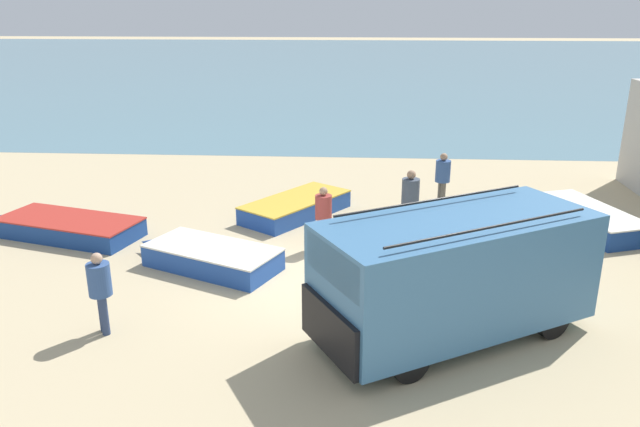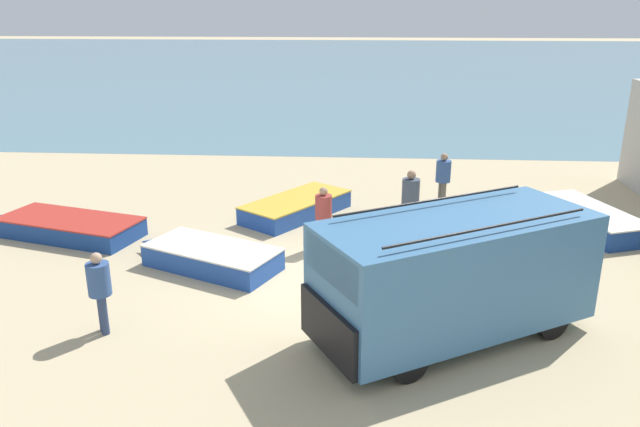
{
  "view_description": "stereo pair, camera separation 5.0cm",
  "coord_description": "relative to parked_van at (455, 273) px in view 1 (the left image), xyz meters",
  "views": [
    {
      "loc": [
        1.46,
        -13.06,
        6.14
      ],
      "look_at": [
        0.53,
        1.9,
        1.0
      ],
      "focal_mm": 35.0,
      "sensor_mm": 36.0,
      "label": 1
    },
    {
      "loc": [
        1.51,
        -13.06,
        6.14
      ],
      "look_at": [
        0.53,
        1.9,
        1.0
      ],
      "focal_mm": 35.0,
      "sensor_mm": 36.0,
      "label": 2
    }
  ],
  "objects": [
    {
      "name": "fishing_rowboat_1",
      "position": [
        -9.79,
        4.74,
        -1.04
      ],
      "size": [
        4.81,
        2.62,
        0.52
      ],
      "rotation": [
        0.0,
        0.0,
        2.86
      ],
      "color": "navy",
      "rests_on": "ground_plane"
    },
    {
      "name": "sea_water",
      "position": [
        -3.32,
        54.24,
        -1.3
      ],
      "size": [
        120.0,
        80.0,
        0.01
      ],
      "primitive_type": "cube",
      "color": "slate",
      "rests_on": "ground_plane"
    },
    {
      "name": "fisherman_2",
      "position": [
        -2.71,
        4.32,
        -0.32
      ],
      "size": [
        0.43,
        0.43,
        1.64
      ],
      "rotation": [
        0.0,
        0.0,
        2.74
      ],
      "color": "#38383D",
      "rests_on": "ground_plane"
    },
    {
      "name": "fisherman_1",
      "position": [
        -6.7,
        -0.35,
        -0.3
      ],
      "size": [
        0.44,
        0.44,
        1.67
      ],
      "rotation": [
        0.0,
        0.0,
        3.72
      ],
      "color": "navy",
      "rests_on": "ground_plane"
    },
    {
      "name": "parked_van",
      "position": [
        0.0,
        0.0,
        0.0
      ],
      "size": [
        5.68,
        4.49,
        2.51
      ],
      "rotation": [
        0.0,
        0.0,
        3.66
      ],
      "color": "teal",
      "rests_on": "ground_plane"
    },
    {
      "name": "fishing_rowboat_0",
      "position": [
        -5.4,
        2.9,
        -1.03
      ],
      "size": [
        3.95,
        2.7,
        0.54
      ],
      "rotation": [
        0.0,
        0.0,
        2.71
      ],
      "color": "#234CA3",
      "rests_on": "ground_plane"
    },
    {
      "name": "fisherman_3",
      "position": [
        0.77,
        7.87,
        -0.26
      ],
      "size": [
        0.46,
        0.46,
        1.73
      ],
      "rotation": [
        0.0,
        0.0,
        0.36
      ],
      "color": "#5B564C",
      "rests_on": "ground_plane"
    },
    {
      "name": "fisherman_0",
      "position": [
        -0.41,
        5.44,
        -0.21
      ],
      "size": [
        0.48,
        0.48,
        1.83
      ],
      "rotation": [
        0.0,
        0.0,
        0.63
      ],
      "color": "navy",
      "rests_on": "ground_plane"
    },
    {
      "name": "fishing_rowboat_3",
      "position": [
        4.66,
        6.4,
        -1.01
      ],
      "size": [
        2.57,
        4.42,
        0.57
      ],
      "rotation": [
        0.0,
        0.0,
        1.9
      ],
      "color": "navy",
      "rests_on": "ground_plane"
    },
    {
      "name": "fishing_rowboat_2",
      "position": [
        -3.61,
        6.93,
        -1.03
      ],
      "size": [
        3.29,
        4.03,
        0.54
      ],
      "rotation": [
        0.0,
        0.0,
        0.95
      ],
      "color": "#234CA3",
      "rests_on": "ground_plane"
    },
    {
      "name": "ground_plane",
      "position": [
        -3.32,
        2.24,
        -1.3
      ],
      "size": [
        200.0,
        200.0,
        0.0
      ],
      "primitive_type": "plane",
      "color": "tan"
    }
  ]
}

